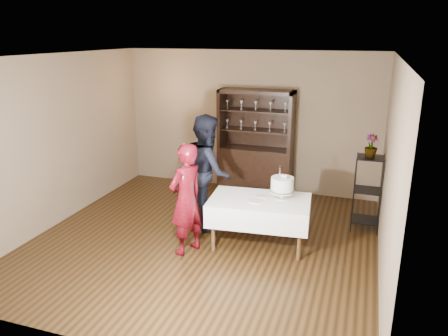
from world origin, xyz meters
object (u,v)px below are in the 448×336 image
Objects in this scene: china_hutch at (255,160)px; cake_table at (259,210)px; man at (207,171)px; plant_etagere at (368,190)px; woman at (186,199)px; potted_plant at (371,146)px; cake at (282,185)px.

cake_table is (0.61, -2.13, -0.12)m from china_hutch.
china_hutch reaches higher than man.
china_hutch is at bearing 153.17° from plant_etagere.
woman is at bearing -146.08° from plant_etagere.
man reaches higher than cake_table.
potted_plant is (-0.01, -0.00, 0.71)m from plant_etagere.
potted_plant reaches higher than plant_etagere.
potted_plant reaches higher than cake.
man reaches higher than woman.
man is at bearing -102.38° from china_hutch.
woman is 3.18× the size of cake.
potted_plant is at bearing 36.35° from cake_table.
plant_etagere is at bearing -26.83° from china_hutch.
woman is at bearing -151.31° from cake.
cake is 1.56m from potted_plant.
plant_etagere is 2.87m from woman.
cake_table is at bearing -155.47° from cake.
plant_etagere is at bearing 38.73° from cake.
woman is 2.91m from potted_plant.
woman is (-0.91, -0.53, 0.25)m from cake_table.
woman is at bearing -96.45° from china_hutch.
woman is (-0.30, -2.65, 0.13)m from china_hutch.
china_hutch is 2.67m from woman.
cake_table is 1.98m from potted_plant.
china_hutch reaches higher than cake.
woman is (-2.38, -1.60, 0.15)m from plant_etagere.
china_hutch is 3.99× the size of cake.
china_hutch is 1.71m from man.
man is (-0.36, -1.65, 0.24)m from china_hutch.
china_hutch is 1.25× the size of woman.
china_hutch is 1.33× the size of cake_table.
potted_plant is at bearing -160.46° from plant_etagere.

